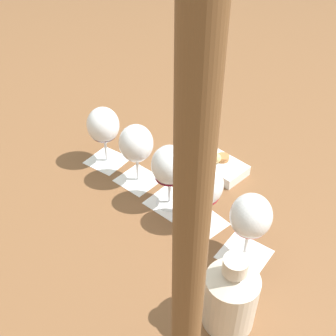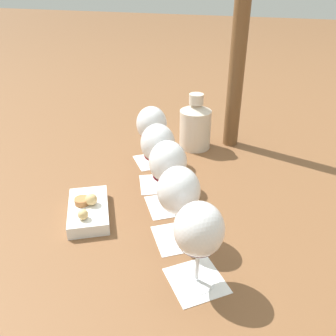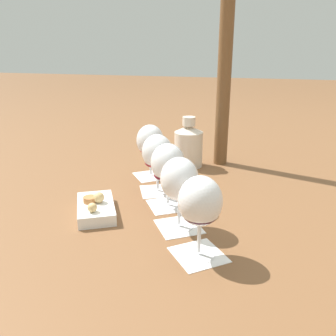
{
  "view_description": "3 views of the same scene",
  "coord_description": "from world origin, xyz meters",
  "px_view_note": "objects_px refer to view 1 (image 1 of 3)",
  "views": [
    {
      "loc": [
        -0.72,
        0.2,
        0.7
      ],
      "look_at": [
        -0.0,
        0.0,
        0.1
      ],
      "focal_mm": 45.0,
      "sensor_mm": 36.0,
      "label": 1
    },
    {
      "loc": [
        0.64,
        0.21,
        0.48
      ],
      "look_at": [
        -0.0,
        0.0,
        0.1
      ],
      "focal_mm": 38.0,
      "sensor_mm": 36.0,
      "label": 2
    },
    {
      "loc": [
        0.79,
        0.22,
        0.39
      ],
      "look_at": [
        -0.0,
        0.0,
        0.1
      ],
      "focal_mm": 38.0,
      "sensor_mm": 36.0,
      "label": 3
    }
  ],
  "objects_px": {
    "wine_glass_1": "(204,187)",
    "ceramic_vase": "(231,295)",
    "wine_glass_2": "(170,168)",
    "umbrella_pole": "(198,84)",
    "wine_glass_3": "(136,146)",
    "wine_glass_0": "(251,219)",
    "snack_dish": "(217,164)",
    "wine_glass_4": "(103,128)"
  },
  "relations": [
    {
      "from": "wine_glass_1",
      "to": "ceramic_vase",
      "type": "xyz_separation_m",
      "value": [
        -0.24,
        0.03,
        -0.04
      ]
    },
    {
      "from": "wine_glass_2",
      "to": "umbrella_pole",
      "type": "height_order",
      "value": "umbrella_pole"
    },
    {
      "from": "wine_glass_2",
      "to": "wine_glass_3",
      "type": "xyz_separation_m",
      "value": [
        0.1,
        0.06,
        -0.0
      ]
    },
    {
      "from": "wine_glass_2",
      "to": "wine_glass_0",
      "type": "bearing_deg",
      "value": -150.6
    },
    {
      "from": "wine_glass_0",
      "to": "wine_glass_2",
      "type": "distance_m",
      "value": 0.22
    },
    {
      "from": "wine_glass_3",
      "to": "snack_dish",
      "type": "bearing_deg",
      "value": -92.59
    },
    {
      "from": "wine_glass_4",
      "to": "wine_glass_3",
      "type": "bearing_deg",
      "value": -147.43
    },
    {
      "from": "wine_glass_2",
      "to": "wine_glass_1",
      "type": "bearing_deg",
      "value": -147.66
    },
    {
      "from": "wine_glass_2",
      "to": "wine_glass_3",
      "type": "height_order",
      "value": "same"
    },
    {
      "from": "wine_glass_3",
      "to": "snack_dish",
      "type": "height_order",
      "value": "wine_glass_3"
    },
    {
      "from": "ceramic_vase",
      "to": "umbrella_pole",
      "type": "xyz_separation_m",
      "value": [
        -0.06,
        0.1,
        0.45
      ]
    },
    {
      "from": "wine_glass_4",
      "to": "snack_dish",
      "type": "relative_size",
      "value": 0.91
    },
    {
      "from": "wine_glass_2",
      "to": "umbrella_pole",
      "type": "xyz_separation_m",
      "value": [
        -0.39,
        0.08,
        0.41
      ]
    },
    {
      "from": "wine_glass_4",
      "to": "umbrella_pole",
      "type": "height_order",
      "value": "umbrella_pole"
    },
    {
      "from": "wine_glass_0",
      "to": "wine_glass_1",
      "type": "xyz_separation_m",
      "value": [
        0.11,
        0.06,
        0.0
      ]
    },
    {
      "from": "ceramic_vase",
      "to": "wine_glass_0",
      "type": "bearing_deg",
      "value": -34.78
    },
    {
      "from": "wine_glass_0",
      "to": "wine_glass_4",
      "type": "xyz_separation_m",
      "value": [
        0.4,
        0.23,
        -0.0
      ]
    },
    {
      "from": "wine_glass_0",
      "to": "wine_glass_4",
      "type": "relative_size",
      "value": 1.0
    },
    {
      "from": "ceramic_vase",
      "to": "snack_dish",
      "type": "xyz_separation_m",
      "value": [
        0.42,
        -0.14,
        -0.06
      ]
    },
    {
      "from": "wine_glass_2",
      "to": "snack_dish",
      "type": "height_order",
      "value": "wine_glass_2"
    },
    {
      "from": "wine_glass_0",
      "to": "wine_glass_4",
      "type": "bearing_deg",
      "value": 29.95
    },
    {
      "from": "snack_dish",
      "to": "umbrella_pole",
      "type": "distance_m",
      "value": 0.73
    },
    {
      "from": "wine_glass_0",
      "to": "snack_dish",
      "type": "relative_size",
      "value": 0.91
    },
    {
      "from": "wine_glass_1",
      "to": "wine_glass_4",
      "type": "height_order",
      "value": "same"
    },
    {
      "from": "wine_glass_4",
      "to": "wine_glass_0",
      "type": "bearing_deg",
      "value": -150.05
    },
    {
      "from": "wine_glass_2",
      "to": "ceramic_vase",
      "type": "height_order",
      "value": "ceramic_vase"
    },
    {
      "from": "wine_glass_0",
      "to": "umbrella_pole",
      "type": "bearing_deg",
      "value": 134.88
    },
    {
      "from": "wine_glass_4",
      "to": "ceramic_vase",
      "type": "bearing_deg",
      "value": -165.29
    },
    {
      "from": "wine_glass_2",
      "to": "wine_glass_3",
      "type": "relative_size",
      "value": 1.0
    },
    {
      "from": "ceramic_vase",
      "to": "wine_glass_3",
      "type": "bearing_deg",
      "value": 9.87
    },
    {
      "from": "wine_glass_3",
      "to": "wine_glass_4",
      "type": "bearing_deg",
      "value": 32.57
    },
    {
      "from": "wine_glass_0",
      "to": "umbrella_pole",
      "type": "xyz_separation_m",
      "value": [
        -0.19,
        0.19,
        0.41
      ]
    },
    {
      "from": "wine_glass_3",
      "to": "ceramic_vase",
      "type": "bearing_deg",
      "value": -170.13
    },
    {
      "from": "wine_glass_3",
      "to": "wine_glass_4",
      "type": "xyz_separation_m",
      "value": [
        0.1,
        0.06,
        -0.0
      ]
    },
    {
      "from": "wine_glass_2",
      "to": "wine_glass_4",
      "type": "height_order",
      "value": "same"
    },
    {
      "from": "wine_glass_2",
      "to": "snack_dish",
      "type": "bearing_deg",
      "value": -59.01
    },
    {
      "from": "wine_glass_2",
      "to": "wine_glass_3",
      "type": "distance_m",
      "value": 0.12
    },
    {
      "from": "wine_glass_1",
      "to": "wine_glass_4",
      "type": "relative_size",
      "value": 1.0
    },
    {
      "from": "wine_glass_1",
      "to": "wine_glass_4",
      "type": "bearing_deg",
      "value": 31.03
    },
    {
      "from": "wine_glass_3",
      "to": "umbrella_pole",
      "type": "xyz_separation_m",
      "value": [
        -0.49,
        0.03,
        0.41
      ]
    },
    {
      "from": "snack_dish",
      "to": "umbrella_pole",
      "type": "bearing_deg",
      "value": 153.81
    },
    {
      "from": "wine_glass_1",
      "to": "wine_glass_2",
      "type": "xyz_separation_m",
      "value": [
        0.08,
        0.05,
        0.0
      ]
    }
  ]
}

